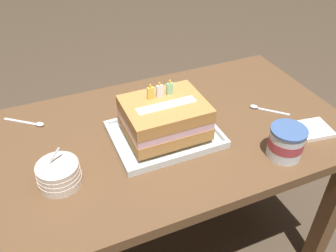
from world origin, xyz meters
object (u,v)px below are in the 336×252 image
bowl_stack (59,174)px  serving_spoon_by_bowls (33,123)px  foil_tray (165,135)px  serving_spoon_near_tray (261,108)px  birthday_cake (165,117)px  ice_cream_tub (286,142)px  napkin_pile (313,129)px

bowl_stack → serving_spoon_by_bowls: size_ratio=0.93×
foil_tray → serving_spoon_near_tray: (0.38, 0.01, -0.00)m
birthday_cake → serving_spoon_by_bowls: birthday_cake is taller
ice_cream_tub → serving_spoon_by_bowls: bearing=146.0°
ice_cream_tub → serving_spoon_near_tray: ice_cream_tub is taller
serving_spoon_near_tray → foil_tray: bearing=-178.8°
birthday_cake → bowl_stack: 0.36m
birthday_cake → serving_spoon_near_tray: bearing=1.2°
foil_tray → birthday_cake: size_ratio=1.35×
foil_tray → serving_spoon_near_tray: foil_tray is taller
foil_tray → napkin_pile: (0.46, -0.17, -0.00)m
napkin_pile → birthday_cake: bearing=160.3°
serving_spoon_by_bowls → napkin_pile: 0.94m
foil_tray → bowl_stack: bowl_stack is taller
birthday_cake → ice_cream_tub: birthday_cake is taller
foil_tray → serving_spoon_by_bowls: bearing=148.1°
birthday_cake → ice_cream_tub: (0.30, -0.22, -0.03)m
bowl_stack → napkin_pile: (0.81, -0.09, -0.03)m
bowl_stack → napkin_pile: size_ratio=0.99×
foil_tray → birthday_cake: (0.00, 0.00, 0.07)m
birthday_cake → serving_spoon_near_tray: size_ratio=2.24×
serving_spoon_near_tray → napkin_pile: napkin_pile is taller
birthday_cake → ice_cream_tub: 0.37m
foil_tray → napkin_pile: size_ratio=2.73×
serving_spoon_by_bowls → napkin_pile: size_ratio=1.06×
birthday_cake → napkin_pile: 0.50m
bowl_stack → serving_spoon_near_tray: size_ratio=1.10×
foil_tray → birthday_cake: 0.07m
bowl_stack → ice_cream_tub: (0.65, -0.15, 0.02)m
foil_tray → ice_cream_tub: ice_cream_tub is taller
foil_tray → bowl_stack: 0.36m
birthday_cake → serving_spoon_near_tray: birthday_cake is taller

